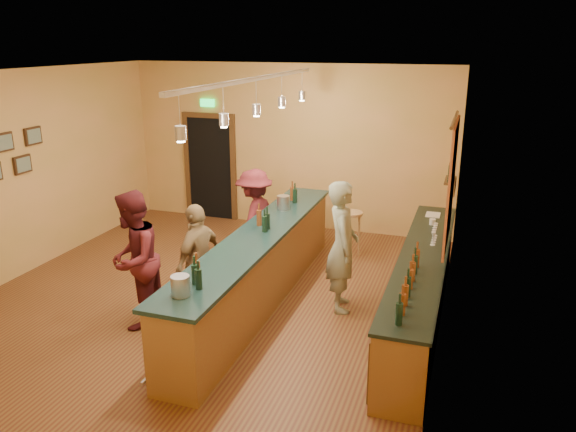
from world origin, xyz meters
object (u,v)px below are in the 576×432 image
(bar_stool, at_px, (351,220))
(customer_c, at_px, (255,219))
(back_counter, at_px, (421,287))
(customer_b, at_px, (199,260))
(customer_a, at_px, (134,260))
(bartender, at_px, (342,246))
(tasting_bar, at_px, (259,263))

(bar_stool, bearing_deg, customer_c, -144.84)
(back_counter, bearing_deg, customer_b, -165.02)
(customer_a, bearing_deg, customer_c, 149.08)
(customer_a, distance_m, customer_c, 2.44)
(back_counter, height_order, customer_c, customer_c)
(bartender, bearing_deg, customer_b, 95.96)
(customer_b, distance_m, customer_c, 1.81)
(tasting_bar, relative_size, customer_a, 2.81)
(customer_a, height_order, bar_stool, customer_a)
(bar_stool, bearing_deg, customer_b, -117.82)
(back_counter, relative_size, customer_c, 2.75)
(bartender, height_order, customer_c, bartender)
(tasting_bar, distance_m, customer_b, 0.88)
(customer_c, bearing_deg, back_counter, 75.12)
(back_counter, distance_m, bartender, 1.17)
(customer_b, height_order, customer_c, customer_c)
(bartender, bearing_deg, tasting_bar, 82.18)
(customer_a, relative_size, bar_stool, 2.28)
(customer_a, xyz_separation_m, customer_c, (0.75, 2.32, -0.08))
(customer_a, bearing_deg, back_counter, 96.89)
(customer_c, relative_size, bar_stool, 2.07)
(bar_stool, bearing_deg, tasting_bar, -110.91)
(customer_a, xyz_separation_m, customer_b, (0.67, 0.51, -0.12))
(customer_b, xyz_separation_m, customer_c, (0.08, 1.81, 0.04))
(back_counter, bearing_deg, tasting_bar, -175.37)
(bartender, bearing_deg, customer_a, 99.88)
(customer_b, bearing_deg, customer_c, -173.79)
(back_counter, xyz_separation_m, bar_stool, (-1.39, 2.02, 0.17))
(bartender, relative_size, customer_a, 1.01)
(back_counter, bearing_deg, customer_c, 159.49)
(back_counter, bearing_deg, bar_stool, 124.61)
(customer_b, bearing_deg, tasting_bar, 141.70)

